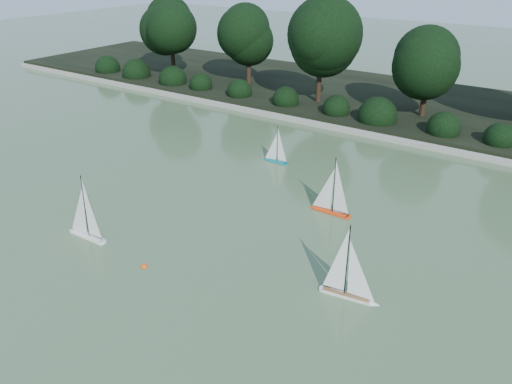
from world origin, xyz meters
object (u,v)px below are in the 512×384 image
sailboat_orange (328,203)px  sailboat_teal (274,156)px  sailboat_white_a (84,226)px  race_buoy (144,267)px  sailboat_white_b (352,287)px

sailboat_orange → sailboat_teal: 3.41m
sailboat_orange → sailboat_teal: size_ratio=1.28×
sailboat_white_a → sailboat_orange: size_ratio=1.03×
sailboat_orange → sailboat_teal: (-2.79, 1.96, -0.05)m
sailboat_orange → sailboat_teal: sailboat_orange is taller
sailboat_orange → race_buoy: bearing=-115.3°
sailboat_white_b → race_buoy: bearing=-159.4°
sailboat_teal → sailboat_white_b: bearing=-45.3°
sailboat_teal → race_buoy: bearing=-82.5°
sailboat_orange → race_buoy: size_ratio=10.73×
sailboat_white_a → sailboat_white_b: sailboat_white_a is taller
sailboat_white_a → sailboat_orange: sailboat_white_a is taller
race_buoy → sailboat_orange: bearing=64.7°
sailboat_teal → race_buoy: (0.81, -6.16, -0.19)m
sailboat_white_b → sailboat_orange: 3.33m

